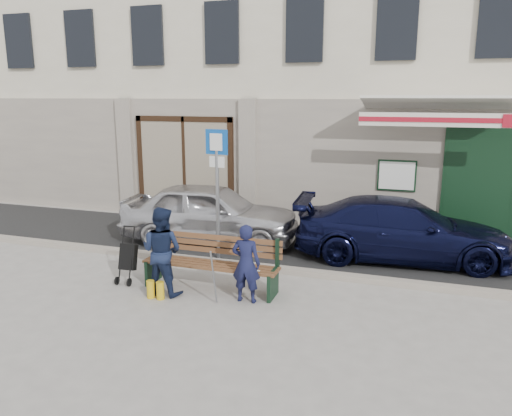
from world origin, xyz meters
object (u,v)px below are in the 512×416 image
at_px(car_navy, 402,230).
at_px(stroller, 128,258).
at_px(parking_sign, 217,174).
at_px(bench, 208,264).
at_px(car_silver, 210,213).
at_px(man, 246,263).
at_px(woman, 162,251).

bearing_deg(car_navy, stroller, 117.01).
distance_m(parking_sign, bench, 2.09).
bearing_deg(bench, car_silver, 112.87).
distance_m(car_navy, bench, 4.12).
height_order(parking_sign, man, parking_sign).
bearing_deg(bench, woman, -147.23).
relative_size(car_navy, man, 3.33).
bearing_deg(car_navy, parking_sign, 103.09).
height_order(car_navy, parking_sign, parking_sign).
bearing_deg(woman, parking_sign, -91.15).
bearing_deg(woman, car_silver, -77.34).
height_order(parking_sign, stroller, parking_sign).
relative_size(car_silver, bench, 1.68).
height_order(parking_sign, woman, parking_sign).
distance_m(car_navy, stroller, 5.41).
relative_size(man, stroller, 1.29).
distance_m(parking_sign, woman, 2.24).
relative_size(parking_sign, man, 2.04).
xyz_separation_m(car_navy, stroller, (-4.59, -2.86, -0.18)).
height_order(car_silver, stroller, car_silver).
bearing_deg(man, woman, 1.93).
height_order(car_silver, car_navy, car_silver).
bearing_deg(man, car_silver, -59.85).
bearing_deg(stroller, bench, 1.50).
distance_m(car_navy, parking_sign, 3.91).
xyz_separation_m(parking_sign, man, (1.27, -1.86, -1.12)).
height_order(parking_sign, bench, parking_sign).
height_order(man, stroller, man).
distance_m(parking_sign, stroller, 2.39).
height_order(bench, man, man).
relative_size(car_silver, car_navy, 0.93).
xyz_separation_m(car_silver, parking_sign, (0.64, -1.07, 1.08)).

